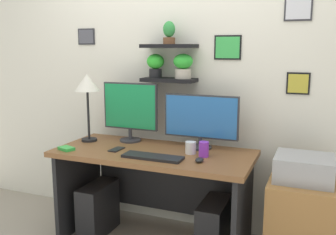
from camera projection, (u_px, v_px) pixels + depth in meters
back_wall_assembly at (175, 69)px, 3.16m from camera, size 4.40×0.24×2.70m
desk at (156, 176)px, 2.96m from camera, size 1.51×0.68×0.75m
monitor_left at (130, 110)px, 3.14m from camera, size 0.49×0.18×0.49m
monitor_right at (201, 119)px, 2.92m from camera, size 0.59×0.18×0.42m
keyboard at (153, 157)px, 2.68m from camera, size 0.44×0.14×0.02m
computer_mouse at (199, 160)px, 2.60m from camera, size 0.06×0.09×0.03m
desk_lamp at (87, 87)px, 3.10m from camera, size 0.20×0.20×0.56m
cell_phone at (116, 149)px, 2.90m from camera, size 0.08×0.14×0.01m
coffee_mug at (191, 148)px, 2.80m from camera, size 0.08×0.08×0.09m
scissors_tray at (66, 149)px, 2.90m from camera, size 0.14×0.12×0.02m
water_cup at (204, 149)px, 2.72m from camera, size 0.07×0.07×0.11m
drawer_cabinet at (300, 224)px, 2.62m from camera, size 0.44×0.50×0.64m
printer at (304, 168)px, 2.54m from camera, size 0.38×0.34×0.17m
computer_tower_left at (98, 209)px, 3.12m from camera, size 0.18×0.40×0.42m
computer_tower_right at (214, 228)px, 2.80m from camera, size 0.18×0.40×0.41m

